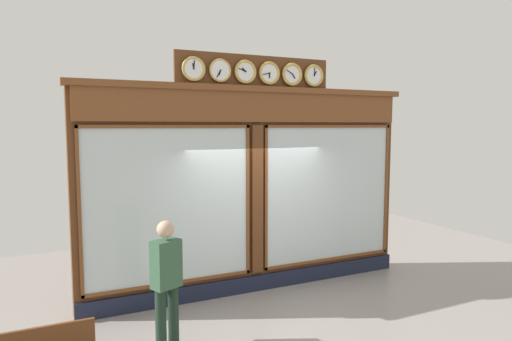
% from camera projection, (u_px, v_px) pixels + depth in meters
% --- Properties ---
extents(shop_facade, '(6.07, 0.42, 4.06)m').
position_uv_depth(shop_facade, '(253.00, 188.00, 7.88)').
color(shop_facade, '#5B3319').
rests_on(shop_facade, ground_plane).
extents(pedestrian, '(0.42, 0.34, 1.69)m').
position_uv_depth(pedestrian, '(166.00, 279.00, 5.78)').
color(pedestrian, '#1C2F21').
rests_on(pedestrian, ground_plane).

